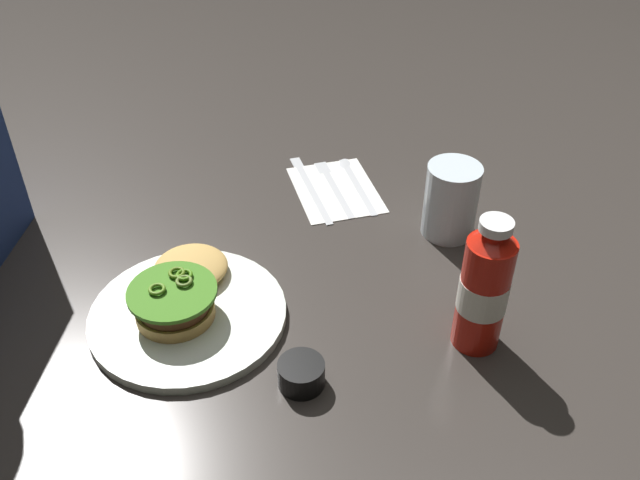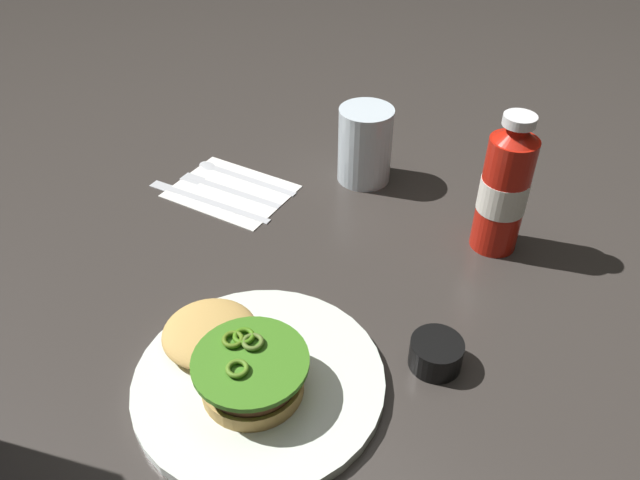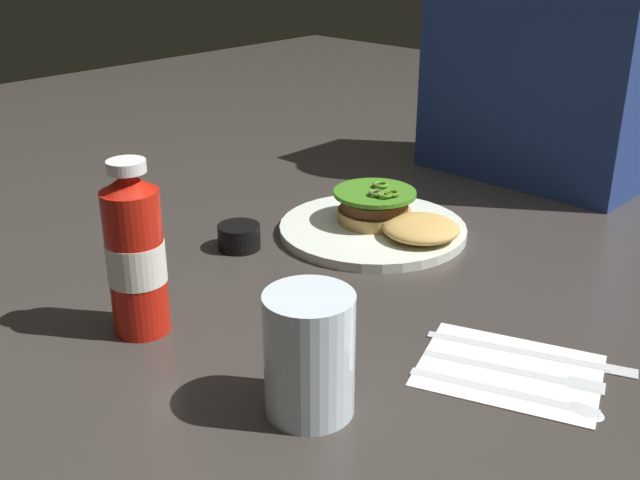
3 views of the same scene
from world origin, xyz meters
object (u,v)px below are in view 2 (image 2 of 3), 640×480
object	(u,v)px
napkin	(231,191)
spoon_utensil	(231,172)
butter_knife	(200,197)
ketchup_bottle	(504,189)
dinner_plate	(259,381)
water_glass	(365,145)
fork_utensil	(221,186)
condiment_cup	(436,353)
burger_sandwich	(235,358)

from	to	relation	value
napkin	spoon_utensil	bearing A→B (deg)	-34.28
butter_knife	spoon_utensil	bearing A→B (deg)	-68.64
ketchup_bottle	spoon_utensil	xyz separation A→B (m)	(0.38, 0.18, -0.09)
dinner_plate	napkin	xyz separation A→B (m)	(0.33, -0.18, -0.01)
water_glass	butter_knife	world-z (taller)	water_glass
napkin	spoon_utensil	world-z (taller)	spoon_utensil
napkin	dinner_plate	bearing A→B (deg)	151.07
dinner_plate	fork_utensil	size ratio (longest dim) A/B	1.54
condiment_cup	butter_knife	xyz separation A→B (m)	(0.44, 0.03, -0.01)
burger_sandwich	ketchup_bottle	world-z (taller)	ketchup_bottle
butter_knife	ketchup_bottle	bearing A→B (deg)	-144.43
dinner_plate	spoon_utensil	world-z (taller)	dinner_plate
burger_sandwich	ketchup_bottle	bearing A→B (deg)	-94.82
ketchup_bottle	butter_knife	size ratio (longest dim) A/B	0.95
burger_sandwich	napkin	distance (m)	0.36
condiment_cup	dinner_plate	bearing A→B (deg)	58.53
water_glass	spoon_utensil	distance (m)	0.22
spoon_utensil	dinner_plate	bearing A→B (deg)	150.45
burger_sandwich	butter_knife	world-z (taller)	burger_sandwich
dinner_plate	spoon_utensil	distance (m)	0.43
ketchup_bottle	condiment_cup	distance (m)	0.25
dinner_plate	napkin	size ratio (longest dim) A/B	1.52
burger_sandwich	ketchup_bottle	size ratio (longest dim) A/B	1.01
water_glass	spoon_utensil	world-z (taller)	water_glass
napkin	ketchup_bottle	bearing A→B (deg)	-149.08
spoon_utensil	condiment_cup	bearing A→B (deg)	174.59
ketchup_bottle	water_glass	distance (m)	0.24
condiment_cup	napkin	distance (m)	0.43
burger_sandwich	spoon_utensil	xyz separation A→B (m)	(0.35, -0.22, -0.03)
fork_utensil	dinner_plate	bearing A→B (deg)	153.16
fork_utensil	condiment_cup	bearing A→B (deg)	178.70
water_glass	napkin	world-z (taller)	water_glass
ketchup_bottle	water_glass	bearing A→B (deg)	4.83
ketchup_bottle	dinner_plate	bearing A→B (deg)	88.39
napkin	fork_utensil	bearing A→B (deg)	20.97
dinner_plate	ketchup_bottle	bearing A→B (deg)	-91.61
burger_sandwich	fork_utensil	distance (m)	0.38
condiment_cup	water_glass	bearing A→B (deg)	-31.46
dinner_plate	napkin	world-z (taller)	dinner_plate
water_glass	napkin	size ratio (longest dim) A/B	0.67
dinner_plate	fork_utensil	xyz separation A→B (m)	(0.35, -0.18, -0.00)
dinner_plate	butter_knife	distance (m)	0.37
spoon_utensil	butter_knife	size ratio (longest dim) A/B	0.87
ketchup_bottle	burger_sandwich	bearing A→B (deg)	85.18
spoon_utensil	fork_utensil	world-z (taller)	same
burger_sandwich	fork_utensil	world-z (taller)	burger_sandwich
water_glass	napkin	xyz separation A→B (m)	(0.10, 0.18, -0.06)
burger_sandwich	butter_knife	distance (m)	0.35
water_glass	spoon_utensil	bearing A→B (deg)	47.32
spoon_utensil	water_glass	bearing A→B (deg)	-132.68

